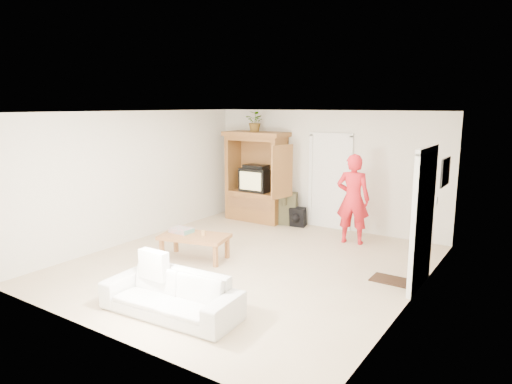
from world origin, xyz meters
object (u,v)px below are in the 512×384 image
armoire (257,182)px  coffee_table (194,238)px  man (353,199)px  sofa (171,294)px

armoire → coffee_table: bearing=-78.1°
armoire → man: 2.64m
man → sofa: (-0.77, -4.31, -0.62)m
armoire → sofa: (1.82, -4.81, -0.63)m
sofa → coffee_table: bearing=118.7°
man → sofa: 4.42m
armoire → sofa: bearing=-69.3°
man → sofa: size_ratio=0.95×
coffee_table → man: bearing=37.7°
armoire → sofa: size_ratio=1.11×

